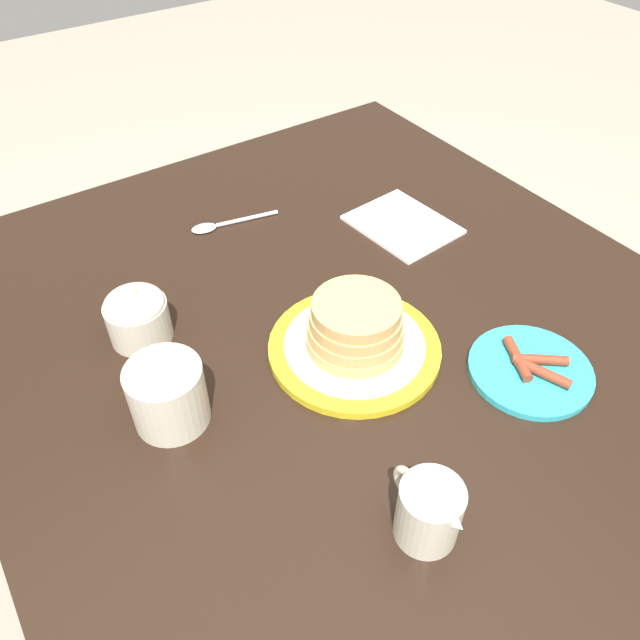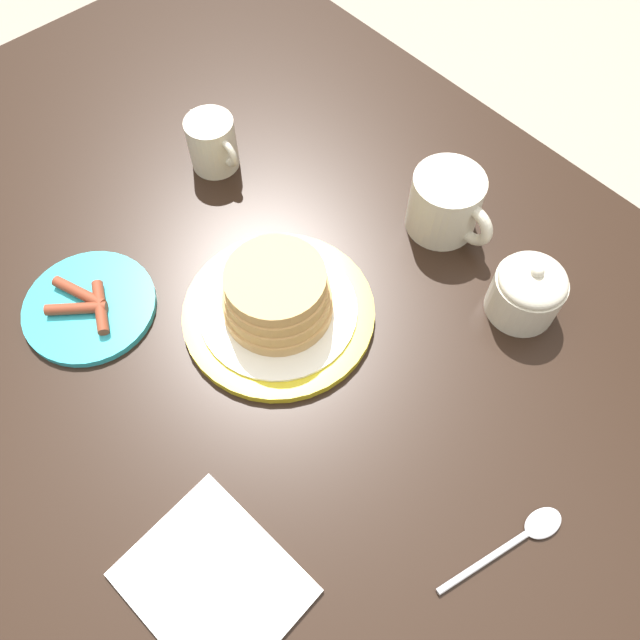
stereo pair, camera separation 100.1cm
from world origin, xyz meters
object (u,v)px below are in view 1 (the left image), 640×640
(side_plate_bacon, at_px, (531,369))
(sugar_bowl, at_px, (137,315))
(coffee_mug, at_px, (167,393))
(spoon, at_px, (219,225))
(napkin, at_px, (402,224))
(creamer_pitcher, at_px, (429,512))
(pancake_plate, at_px, (355,334))

(side_plate_bacon, bearing_deg, sugar_bowl, 48.32)
(coffee_mug, distance_m, spoon, 0.41)
(napkin, bearing_deg, spoon, 56.11)
(side_plate_bacon, distance_m, spoon, 0.57)
(spoon, bearing_deg, napkin, -123.89)
(creamer_pitcher, relative_size, sugar_bowl, 1.18)
(pancake_plate, height_order, creamer_pitcher, pancake_plate)
(coffee_mug, distance_m, napkin, 0.53)
(napkin, bearing_deg, creamer_pitcher, 142.69)
(pancake_plate, bearing_deg, creamer_pitcher, 159.44)
(pancake_plate, distance_m, napkin, 0.32)
(creamer_pitcher, bearing_deg, spoon, -7.35)
(coffee_mug, bearing_deg, sugar_bowl, -9.06)
(coffee_mug, distance_m, sugar_bowl, 0.16)
(side_plate_bacon, bearing_deg, creamer_pitcher, 109.28)
(pancake_plate, height_order, coffee_mug, pancake_plate)
(sugar_bowl, bearing_deg, pancake_plate, -129.87)
(sugar_bowl, relative_size, napkin, 0.48)
(creamer_pitcher, bearing_deg, side_plate_bacon, -70.72)
(side_plate_bacon, bearing_deg, coffee_mug, 64.50)
(pancake_plate, distance_m, spoon, 0.37)
(spoon, bearing_deg, creamer_pitcher, 172.65)
(coffee_mug, relative_size, sugar_bowl, 1.43)
(spoon, bearing_deg, pancake_plate, -177.61)
(pancake_plate, height_order, napkin, pancake_plate)
(coffee_mug, distance_m, creamer_pitcher, 0.34)
(pancake_plate, relative_size, coffee_mug, 1.90)
(side_plate_bacon, height_order, coffee_mug, coffee_mug)
(pancake_plate, distance_m, coffee_mug, 0.26)
(creamer_pitcher, bearing_deg, coffee_mug, 28.15)
(side_plate_bacon, bearing_deg, spoon, 19.12)
(coffee_mug, height_order, spoon, coffee_mug)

